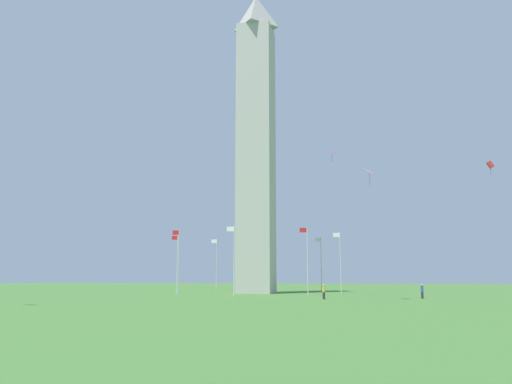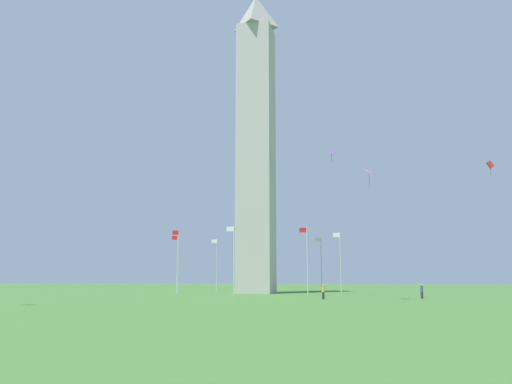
# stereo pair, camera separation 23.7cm
# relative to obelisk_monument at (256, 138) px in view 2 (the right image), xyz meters

# --- Properties ---
(ground_plane) EXTENTS (260.00, 260.00, 0.00)m
(ground_plane) POSITION_rel_obelisk_monument_xyz_m (0.00, 0.00, -25.23)
(ground_plane) COLOR #3D6B2D
(obelisk_monument) EXTENTS (5.55, 5.55, 50.45)m
(obelisk_monument) POSITION_rel_obelisk_monument_xyz_m (0.00, 0.00, 0.00)
(obelisk_monument) COLOR #B7B2A8
(obelisk_monument) RESTS_ON ground
(flagpole_n) EXTENTS (1.12, 0.14, 9.40)m
(flagpole_n) POSITION_rel_obelisk_monument_xyz_m (13.34, 0.00, -20.13)
(flagpole_n) COLOR silver
(flagpole_n) RESTS_ON ground
(flagpole_ne) EXTENTS (1.12, 0.14, 9.40)m
(flagpole_ne) POSITION_rel_obelisk_monument_xyz_m (9.45, 9.39, -20.13)
(flagpole_ne) COLOR silver
(flagpole_ne) RESTS_ON ground
(flagpole_e) EXTENTS (1.12, 0.14, 9.40)m
(flagpole_e) POSITION_rel_obelisk_monument_xyz_m (0.05, 13.28, -20.13)
(flagpole_e) COLOR silver
(flagpole_e) RESTS_ON ground
(flagpole_se) EXTENTS (1.12, 0.14, 9.40)m
(flagpole_se) POSITION_rel_obelisk_monument_xyz_m (-9.34, 9.39, -20.13)
(flagpole_se) COLOR silver
(flagpole_se) RESTS_ON ground
(flagpole_s) EXTENTS (1.12, 0.14, 9.40)m
(flagpole_s) POSITION_rel_obelisk_monument_xyz_m (-13.23, 0.00, -20.13)
(flagpole_s) COLOR silver
(flagpole_s) RESTS_ON ground
(flagpole_sw) EXTENTS (1.12, 0.14, 9.40)m
(flagpole_sw) POSITION_rel_obelisk_monument_xyz_m (-9.34, -9.39, -20.13)
(flagpole_sw) COLOR silver
(flagpole_sw) RESTS_ON ground
(flagpole_w) EXTENTS (1.12, 0.14, 9.40)m
(flagpole_w) POSITION_rel_obelisk_monument_xyz_m (0.05, -13.28, -20.13)
(flagpole_w) COLOR silver
(flagpole_w) RESTS_ON ground
(flagpole_nw) EXTENTS (1.12, 0.14, 9.40)m
(flagpole_nw) POSITION_rel_obelisk_monument_xyz_m (9.45, -9.39, -20.13)
(flagpole_nw) COLOR silver
(flagpole_nw) RESTS_ON ground
(person_yellow_shirt) EXTENTS (0.32, 0.32, 1.68)m
(person_yellow_shirt) POSITION_rel_obelisk_monument_xyz_m (-12.52, 20.06, -24.39)
(person_yellow_shirt) COLOR #2D2D38
(person_yellow_shirt) RESTS_ON ground
(person_blue_shirt) EXTENTS (0.32, 0.32, 1.71)m
(person_blue_shirt) POSITION_rel_obelisk_monument_xyz_m (-23.68, 15.84, -24.37)
(person_blue_shirt) COLOR #2D2D38
(person_blue_shirt) RESTS_ON ground
(kite_purple_diamond) EXTENTS (1.31, 1.29, 1.54)m
(kite_purple_diamond) POSITION_rel_obelisk_monument_xyz_m (-13.12, 10.37, -5.76)
(kite_purple_diamond) COLOR purple
(kite_red_box) EXTENTS (0.95, 0.58, 1.97)m
(kite_red_box) POSITION_rel_obelisk_monument_xyz_m (-33.68, 8.88, -8.10)
(kite_red_box) COLOR red
(kite_pink_diamond) EXTENTS (1.54, 1.64, 2.19)m
(kite_pink_diamond) POSITION_rel_obelisk_monument_xyz_m (-18.14, 22.20, -11.05)
(kite_pink_diamond) COLOR pink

